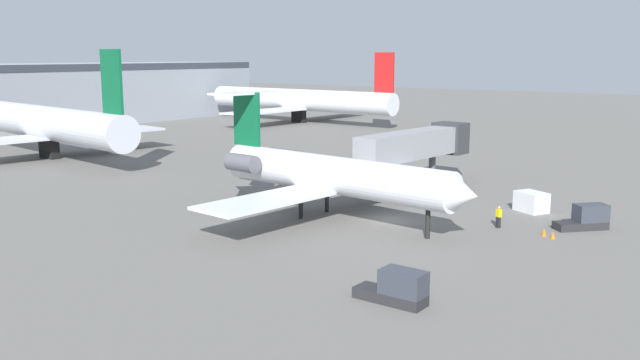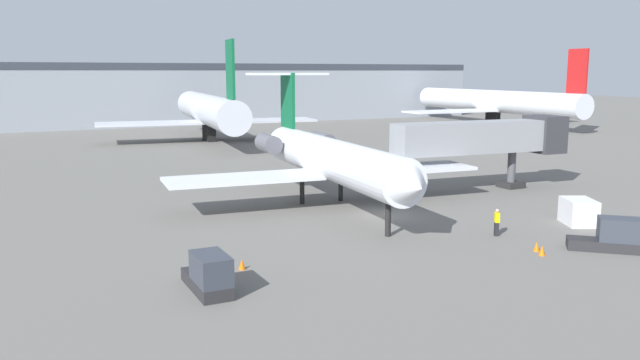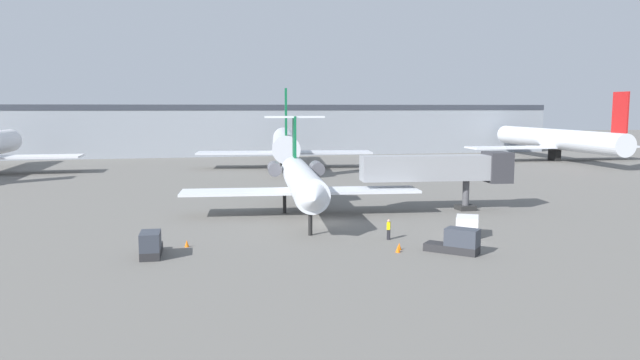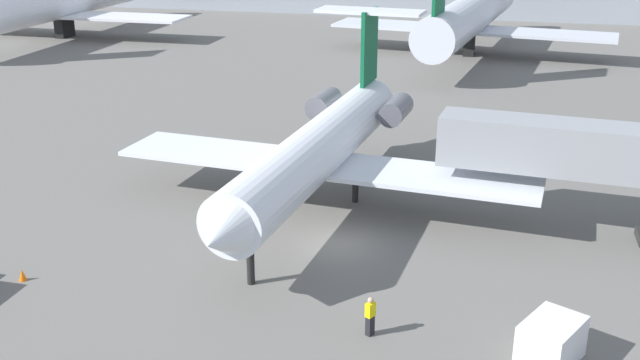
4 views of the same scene
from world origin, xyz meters
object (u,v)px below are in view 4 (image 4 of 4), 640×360
ground_crew_marshaller (370,316)px  cargo_container_uld (551,341)px  traffic_cone_mid (22,275)px  parked_airliner_west_end (61,2)px  regional_jet (322,145)px  jet_bridge (619,154)px  parked_airliner_west_mid (471,15)px

ground_crew_marshaller → cargo_container_uld: 6.92m
traffic_cone_mid → parked_airliner_west_end: bearing=119.9°
regional_jet → jet_bridge: 15.40m
ground_crew_marshaller → traffic_cone_mid: size_ratio=3.07×
jet_bridge → parked_airliner_west_end: parked_airliner_west_end is taller
regional_jet → traffic_cone_mid: (-11.22, -11.90, -3.38)m
cargo_container_uld → parked_airliner_west_end: parked_airliner_west_end is taller
jet_bridge → parked_airliner_west_mid: bearing=101.7°
regional_jet → ground_crew_marshaller: (5.05, -12.64, -2.80)m
ground_crew_marshaller → traffic_cone_mid: bearing=177.4°
cargo_container_uld → parked_airliner_west_mid: parked_airliner_west_mid is taller
jet_bridge → traffic_cone_mid: (-26.60, -11.54, -4.18)m
regional_jet → traffic_cone_mid: bearing=-133.3°
jet_bridge → regional_jet: bearing=178.7°
jet_bridge → traffic_cone_mid: jet_bridge is taller
parked_airliner_west_mid → traffic_cone_mid: bearing=-105.8°
parked_airliner_west_end → traffic_cone_mid: bearing=-60.1°
cargo_container_uld → parked_airliner_west_mid: bearing=96.1°
regional_jet → cargo_container_uld: bearing=-46.9°
parked_airliner_west_end → cargo_container_uld: bearing=-46.3°
cargo_container_uld → traffic_cone_mid: bearing=177.8°
jet_bridge → cargo_container_uld: size_ratio=5.20×
jet_bridge → parked_airliner_west_mid: 48.62m
cargo_container_uld → ground_crew_marshaller: bearing=178.8°
traffic_cone_mid → parked_airliner_west_end: size_ratio=0.01×
ground_crew_marshaller → parked_airliner_west_end: 77.88m
jet_bridge → ground_crew_marshaller: bearing=-130.0°
traffic_cone_mid → parked_airliner_west_end: parked_airliner_west_end is taller
regional_jet → jet_bridge: (15.37, -0.35, 0.80)m
traffic_cone_mid → jet_bridge: bearing=23.5°
ground_crew_marshaller → parked_airliner_west_end: bearing=130.1°
regional_jet → parked_airliner_west_mid: (5.54, 47.26, 0.78)m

